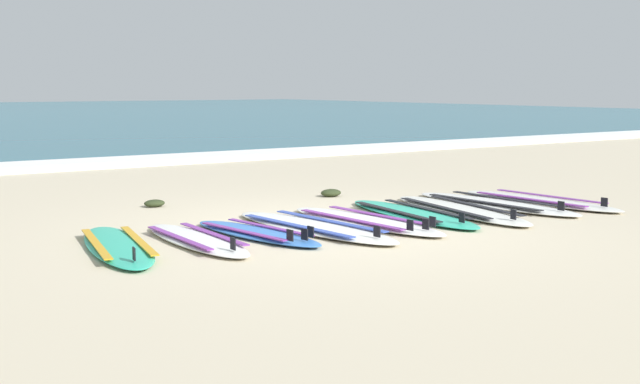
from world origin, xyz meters
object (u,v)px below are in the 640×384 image
(surfboard_3, at_px, (313,227))
(surfboard_6, at_px, (460,210))
(surfboard_8, at_px, (539,201))
(surfboard_7, at_px, (495,203))
(surfboard_0, at_px, (118,246))
(surfboard_1, at_px, (196,239))
(surfboard_4, at_px, (365,221))
(surfboard_5, at_px, (411,213))
(surfboard_2, at_px, (256,233))

(surfboard_3, height_order, surfboard_6, same)
(surfboard_8, bearing_deg, surfboard_7, 168.35)
(surfboard_0, relative_size, surfboard_1, 1.11)
(surfboard_7, bearing_deg, surfboard_1, -178.62)
(surfboard_4, xyz_separation_m, surfboard_8, (2.85, -0.00, -0.00))
(surfboard_4, height_order, surfboard_5, same)
(surfboard_3, relative_size, surfboard_5, 1.05)
(surfboard_1, xyz_separation_m, surfboard_4, (2.03, -0.04, 0.00))
(surfboard_5, distance_m, surfboard_7, 1.40)
(surfboard_3, distance_m, surfboard_8, 3.54)
(surfboard_2, relative_size, surfboard_3, 0.77)
(surfboard_2, xyz_separation_m, surfboard_8, (4.22, -0.02, -0.00))
(surfboard_0, relative_size, surfboard_8, 0.91)
(surfboard_1, relative_size, surfboard_3, 0.79)
(surfboard_7, distance_m, surfboard_8, 0.69)
(surfboard_3, xyz_separation_m, surfboard_5, (1.46, 0.11, 0.00))
(surfboard_7, bearing_deg, surfboard_3, -177.20)
(surfboard_1, xyz_separation_m, surfboard_5, (2.80, 0.07, -0.00))
(surfboard_1, bearing_deg, surfboard_5, 1.53)
(surfboard_3, bearing_deg, surfboard_1, 178.35)
(surfboard_1, bearing_deg, surfboard_3, -1.65)
(surfboard_2, xyz_separation_m, surfboard_3, (0.68, -0.02, -0.00))
(surfboard_0, height_order, surfboard_1, same)
(surfboard_1, distance_m, surfboard_8, 4.88)
(surfboard_4, height_order, surfboard_8, same)
(surfboard_0, xyz_separation_m, surfboard_1, (0.75, -0.13, 0.00))
(surfboard_4, xyz_separation_m, surfboard_6, (1.44, 0.01, -0.00))
(surfboard_1, xyz_separation_m, surfboard_3, (1.34, -0.04, -0.00))
(surfboard_8, bearing_deg, surfboard_5, 176.88)
(surfboard_0, distance_m, surfboard_4, 2.78)
(surfboard_2, distance_m, surfboard_8, 4.22)
(surfboard_4, relative_size, surfboard_7, 0.94)
(surfboard_2, xyz_separation_m, surfboard_4, (1.37, -0.02, -0.00))
(surfboard_8, bearing_deg, surfboard_3, 180.00)
(surfboard_1, height_order, surfboard_3, same)
(surfboard_3, bearing_deg, surfboard_8, -0.00)
(surfboard_1, relative_size, surfboard_2, 1.02)
(surfboard_3, bearing_deg, surfboard_5, 4.44)
(surfboard_0, height_order, surfboard_4, same)
(surfboard_0, bearing_deg, surfboard_5, -0.82)
(surfboard_2, distance_m, surfboard_3, 0.68)
(surfboard_0, xyz_separation_m, surfboard_4, (2.78, -0.16, 0.00))
(surfboard_3, height_order, surfboard_7, same)
(surfboard_5, distance_m, surfboard_8, 2.09)
(surfboard_6, bearing_deg, surfboard_5, 171.20)
(surfboard_0, xyz_separation_m, surfboard_2, (1.41, -0.15, 0.00))
(surfboard_0, distance_m, surfboard_1, 0.76)
(surfboard_0, relative_size, surfboard_3, 0.87)
(surfboard_5, height_order, surfboard_8, same)
(surfboard_6, bearing_deg, surfboard_8, -0.38)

